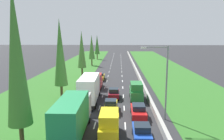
{
  "coord_description": "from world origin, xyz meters",
  "views": [
    {
      "loc": [
        1.03,
        -2.43,
        10.3
      ],
      "look_at": [
        -0.85,
        53.29,
        1.12
      ],
      "focal_mm": 34.88,
      "sensor_mm": 36.0,
      "label": 1
    }
  ],
  "objects_px": {
    "green_van_right_lane": "(136,91)",
    "poplar_tree_fourth": "(92,47)",
    "white_box_truck_left_lane": "(90,88)",
    "red_sedan_right_lane": "(138,111)",
    "poplar_tree_nearest": "(16,57)",
    "yellow_van_centre_lane": "(109,125)",
    "maroon_hatchback_centre_lane": "(114,93)",
    "green_box_truck_left_lane": "(73,117)",
    "yellow_sedan_left_lane": "(100,76)",
    "street_light_mast": "(164,78)",
    "poplar_tree_second": "(60,53)",
    "poplar_tree_third": "(82,50)",
    "poplar_tree_fifth": "(97,45)",
    "blue_hatchback_right_lane": "(142,132)",
    "red_van_left_lane": "(97,81)",
    "yellow_hatchback_centre_lane": "(111,106)"
  },
  "relations": [
    {
      "from": "blue_hatchback_right_lane",
      "to": "red_van_left_lane",
      "type": "bearing_deg",
      "value": 107.55
    },
    {
      "from": "red_sedan_right_lane",
      "to": "poplar_tree_fifth",
      "type": "height_order",
      "value": "poplar_tree_fifth"
    },
    {
      "from": "poplar_tree_fourth",
      "to": "street_light_mast",
      "type": "height_order",
      "value": "poplar_tree_fourth"
    },
    {
      "from": "green_box_truck_left_lane",
      "to": "yellow_sedan_left_lane",
      "type": "xyz_separation_m",
      "value": [
        0.28,
        28.02,
        -1.37
      ]
    },
    {
      "from": "white_box_truck_left_lane",
      "to": "green_box_truck_left_lane",
      "type": "bearing_deg",
      "value": -90.73
    },
    {
      "from": "yellow_sedan_left_lane",
      "to": "green_van_right_lane",
      "type": "bearing_deg",
      "value": -65.0
    },
    {
      "from": "poplar_tree_second",
      "to": "red_van_left_lane",
      "type": "bearing_deg",
      "value": 53.91
    },
    {
      "from": "green_van_right_lane",
      "to": "red_sedan_right_lane",
      "type": "bearing_deg",
      "value": -92.11
    },
    {
      "from": "green_box_truck_left_lane",
      "to": "poplar_tree_fourth",
      "type": "relative_size",
      "value": 0.93
    },
    {
      "from": "green_van_right_lane",
      "to": "street_light_mast",
      "type": "distance_m",
      "value": 9.24
    },
    {
      "from": "red_van_left_lane",
      "to": "street_light_mast",
      "type": "bearing_deg",
      "value": -57.97
    },
    {
      "from": "yellow_van_centre_lane",
      "to": "yellow_hatchback_centre_lane",
      "type": "height_order",
      "value": "yellow_van_centre_lane"
    },
    {
      "from": "poplar_tree_second",
      "to": "poplar_tree_fourth",
      "type": "height_order",
      "value": "poplar_tree_second"
    },
    {
      "from": "green_van_right_lane",
      "to": "yellow_sedan_left_lane",
      "type": "height_order",
      "value": "green_van_right_lane"
    },
    {
      "from": "red_sedan_right_lane",
      "to": "poplar_tree_fourth",
      "type": "xyz_separation_m",
      "value": [
        -11.55,
        45.21,
        5.3
      ]
    },
    {
      "from": "yellow_sedan_left_lane",
      "to": "poplar_tree_fifth",
      "type": "xyz_separation_m",
      "value": [
        -4.88,
        41.39,
        5.29
      ]
    },
    {
      "from": "red_sedan_right_lane",
      "to": "green_box_truck_left_lane",
      "type": "bearing_deg",
      "value": -140.69
    },
    {
      "from": "green_van_right_lane",
      "to": "yellow_sedan_left_lane",
      "type": "bearing_deg",
      "value": 115.0
    },
    {
      "from": "red_van_left_lane",
      "to": "maroon_hatchback_centre_lane",
      "type": "height_order",
      "value": "red_van_left_lane"
    },
    {
      "from": "yellow_sedan_left_lane",
      "to": "poplar_tree_fourth",
      "type": "distance_m",
      "value": 24.04
    },
    {
      "from": "white_box_truck_left_lane",
      "to": "poplar_tree_fifth",
      "type": "distance_m",
      "value": 58.16
    },
    {
      "from": "poplar_tree_third",
      "to": "red_van_left_lane",
      "type": "bearing_deg",
      "value": -67.63
    },
    {
      "from": "red_sedan_right_lane",
      "to": "maroon_hatchback_centre_lane",
      "type": "relative_size",
      "value": 1.15
    },
    {
      "from": "red_sedan_right_lane",
      "to": "poplar_tree_nearest",
      "type": "height_order",
      "value": "poplar_tree_nearest"
    },
    {
      "from": "yellow_van_centre_lane",
      "to": "maroon_hatchback_centre_lane",
      "type": "bearing_deg",
      "value": 89.51
    },
    {
      "from": "poplar_tree_fourth",
      "to": "street_light_mast",
      "type": "distance_m",
      "value": 48.21
    },
    {
      "from": "yellow_sedan_left_lane",
      "to": "street_light_mast",
      "type": "bearing_deg",
      "value": -67.37
    },
    {
      "from": "blue_hatchback_right_lane",
      "to": "poplar_tree_fourth",
      "type": "distance_m",
      "value": 52.86
    },
    {
      "from": "poplar_tree_nearest",
      "to": "street_light_mast",
      "type": "height_order",
      "value": "poplar_tree_nearest"
    },
    {
      "from": "yellow_hatchback_centre_lane",
      "to": "poplar_tree_third",
      "type": "relative_size",
      "value": 0.35
    },
    {
      "from": "white_box_truck_left_lane",
      "to": "red_sedan_right_lane",
      "type": "xyz_separation_m",
      "value": [
        6.88,
        -5.82,
        -1.37
      ]
    },
    {
      "from": "poplar_tree_nearest",
      "to": "poplar_tree_fourth",
      "type": "height_order",
      "value": "poplar_tree_nearest"
    },
    {
      "from": "green_van_right_lane",
      "to": "poplar_tree_nearest",
      "type": "relative_size",
      "value": 0.33
    },
    {
      "from": "poplar_tree_second",
      "to": "poplar_tree_third",
      "type": "xyz_separation_m",
      "value": [
        0.19,
        18.63,
        -0.82
      ]
    },
    {
      "from": "poplar_tree_second",
      "to": "poplar_tree_nearest",
      "type": "bearing_deg",
      "value": -88.6
    },
    {
      "from": "poplar_tree_nearest",
      "to": "street_light_mast",
      "type": "xyz_separation_m",
      "value": [
        14.25,
        6.98,
        -3.15
      ]
    },
    {
      "from": "red_sedan_right_lane",
      "to": "poplar_tree_nearest",
      "type": "distance_m",
      "value": 15.73
    },
    {
      "from": "white_box_truck_left_lane",
      "to": "yellow_van_centre_lane",
      "type": "distance_m",
      "value": 12.22
    },
    {
      "from": "poplar_tree_nearest",
      "to": "green_box_truck_left_lane",
      "type": "bearing_deg",
      "value": 24.68
    },
    {
      "from": "white_box_truck_left_lane",
      "to": "poplar_tree_fourth",
      "type": "xyz_separation_m",
      "value": [
        -4.67,
        39.39,
        3.93
      ]
    },
    {
      "from": "green_van_right_lane",
      "to": "poplar_tree_fourth",
      "type": "distance_m",
      "value": 40.07
    },
    {
      "from": "green_box_truck_left_lane",
      "to": "green_van_right_lane",
      "type": "distance_m",
      "value": 14.9
    },
    {
      "from": "green_van_right_lane",
      "to": "white_box_truck_left_lane",
      "type": "bearing_deg",
      "value": -168.97
    },
    {
      "from": "poplar_tree_third",
      "to": "poplar_tree_fourth",
      "type": "xyz_separation_m",
      "value": [
        0.04,
        18.9,
        -0.52
      ]
    },
    {
      "from": "maroon_hatchback_centre_lane",
      "to": "poplar_tree_nearest",
      "type": "relative_size",
      "value": 0.27
    },
    {
      "from": "poplar_tree_nearest",
      "to": "street_light_mast",
      "type": "relative_size",
      "value": 1.63
    },
    {
      "from": "blue_hatchback_right_lane",
      "to": "red_van_left_lane",
      "type": "xyz_separation_m",
      "value": [
        -6.55,
        20.72,
        0.56
      ]
    },
    {
      "from": "green_van_right_lane",
      "to": "poplar_tree_fourth",
      "type": "xyz_separation_m",
      "value": [
        -11.82,
        38.0,
        4.71
      ]
    },
    {
      "from": "blue_hatchback_right_lane",
      "to": "red_sedan_right_lane",
      "type": "height_order",
      "value": "blue_hatchback_right_lane"
    },
    {
      "from": "yellow_sedan_left_lane",
      "to": "poplar_tree_second",
      "type": "xyz_separation_m",
      "value": [
        -5.02,
        -14.58,
        6.64
      ]
    }
  ]
}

